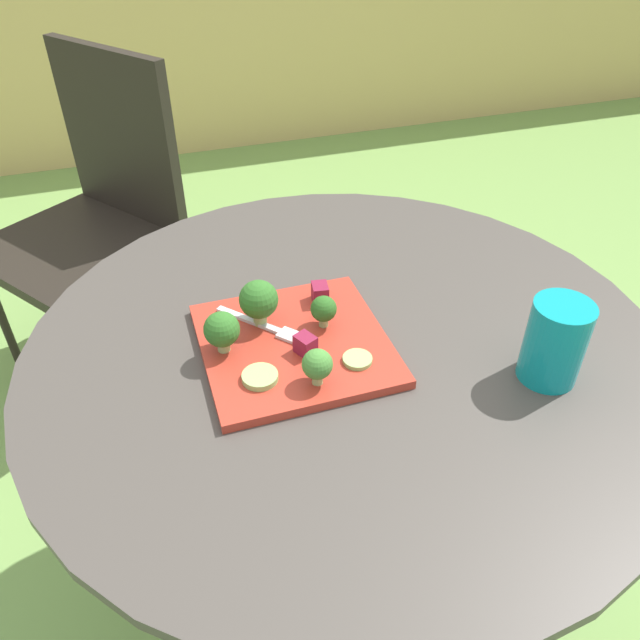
{
  "coord_description": "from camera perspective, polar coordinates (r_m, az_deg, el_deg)",
  "views": [
    {
      "loc": [
        -0.25,
        -0.65,
        1.3
      ],
      "look_at": [
        -0.04,
        0.0,
        0.77
      ],
      "focal_mm": 34.87,
      "sensor_mm": 36.0,
      "label": 1
    }
  ],
  "objects": [
    {
      "name": "beet_chunk_0",
      "position": [
        0.85,
        -1.35,
        -2.27
      ],
      "size": [
        0.03,
        0.03,
        0.03
      ],
      "primitive_type": "cube",
      "rotation": [
        0.0,
        0.0,
        2.02
      ],
      "color": "maroon",
      "rests_on": "salad_plate"
    },
    {
      "name": "cucumber_slice_1",
      "position": [
        0.84,
        3.45,
        -3.63
      ],
      "size": [
        0.04,
        0.04,
        0.01
      ],
      "primitive_type": "cylinder",
      "color": "#8EB766",
      "rests_on": "salad_plate"
    },
    {
      "name": "bamboo_fence",
      "position": [
        3.25,
        -14.89,
        26.3
      ],
      "size": [
        8.0,
        0.08,
        1.41
      ],
      "primitive_type": "cube",
      "color": "tan",
      "rests_on": "ground_plane"
    },
    {
      "name": "patio_table",
      "position": [
        1.08,
        2.03,
        -11.99
      ],
      "size": [
        0.93,
        0.93,
        0.73
      ],
      "color": "#423D38",
      "rests_on": "ground_plane"
    },
    {
      "name": "drinking_glass",
      "position": [
        0.86,
        20.67,
        -2.22
      ],
      "size": [
        0.08,
        0.08,
        0.12
      ],
      "color": "#0F8C93",
      "rests_on": "patio_table"
    },
    {
      "name": "broccoli_floret_0",
      "position": [
        0.88,
        0.34,
        0.99
      ],
      "size": [
        0.04,
        0.04,
        0.05
      ],
      "color": "#99B770",
      "rests_on": "salad_plate"
    },
    {
      "name": "ground_plane",
      "position": [
        1.47,
        1.59,
        -23.93
      ],
      "size": [
        12.0,
        12.0,
        0.0
      ],
      "primitive_type": "plane",
      "color": "#70994C"
    },
    {
      "name": "patio_chair",
      "position": [
        1.8,
        -19.78,
        10.12
      ],
      "size": [
        0.61,
        0.61,
        0.9
      ],
      "color": "black",
      "rests_on": "ground_plane"
    },
    {
      "name": "broccoli_floret_2",
      "position": [
        0.85,
        -9.0,
        -0.91
      ],
      "size": [
        0.05,
        0.05,
        0.06
      ],
      "color": "#99B770",
      "rests_on": "salad_plate"
    },
    {
      "name": "fork",
      "position": [
        0.9,
        -4.62,
        -0.73
      ],
      "size": [
        0.11,
        0.13,
        0.0
      ],
      "color": "silver",
      "rests_on": "salad_plate"
    },
    {
      "name": "broccoli_floret_1",
      "position": [
        0.88,
        -5.65,
        1.82
      ],
      "size": [
        0.06,
        0.06,
        0.07
      ],
      "color": "#99B770",
      "rests_on": "salad_plate"
    },
    {
      "name": "beet_chunk_1",
      "position": [
        0.94,
        -0.0,
        2.48
      ],
      "size": [
        0.03,
        0.03,
        0.03
      ],
      "primitive_type": "cube",
      "rotation": [
        0.0,
        0.0,
        1.41
      ],
      "color": "maroon",
      "rests_on": "salad_plate"
    },
    {
      "name": "cucumber_slice_0",
      "position": [
        0.82,
        -5.53,
        -5.22
      ],
      "size": [
        0.05,
        0.05,
        0.01
      ],
      "primitive_type": "cylinder",
      "color": "#8EB766",
      "rests_on": "salad_plate"
    },
    {
      "name": "broccoli_floret_3",
      "position": [
        0.79,
        -0.25,
        -4.14
      ],
      "size": [
        0.04,
        0.04,
        0.05
      ],
      "color": "#99B770",
      "rests_on": "salad_plate"
    },
    {
      "name": "salad_plate",
      "position": [
        0.88,
        -2.43,
        -2.1
      ],
      "size": [
        0.26,
        0.26,
        0.01
      ],
      "primitive_type": "cube",
      "color": "#AD3323",
      "rests_on": "patio_table"
    }
  ]
}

